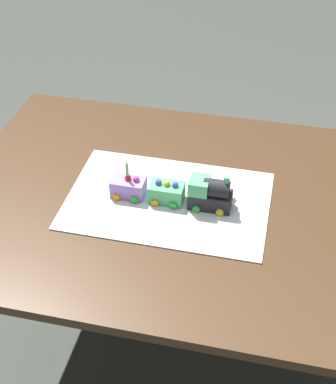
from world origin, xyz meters
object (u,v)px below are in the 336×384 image
(dining_table, at_px, (183,226))
(cake_locomotive, at_px, (210,194))
(birthday_candle, at_px, (127,169))
(cake_car_tanker_lavender, at_px, (129,187))
(cake_car_caboose_mint_green, at_px, (167,192))

(dining_table, xyz_separation_m, cake_locomotive, (-0.08, 0.02, 0.16))
(dining_table, relative_size, cake_locomotive, 10.00)
(cake_locomotive, bearing_deg, dining_table, -10.92)
(dining_table, relative_size, birthday_candle, 27.95)
(cake_locomotive, relative_size, cake_car_tanker_lavender, 1.40)
(cake_car_caboose_mint_green, height_order, cake_car_tanker_lavender, same)
(cake_car_tanker_lavender, relative_size, birthday_candle, 2.00)
(dining_table, bearing_deg, cake_car_tanker_lavender, 5.50)
(cake_locomotive, distance_m, birthday_candle, 0.25)
(cake_car_tanker_lavender, bearing_deg, dining_table, -174.50)
(cake_car_caboose_mint_green, bearing_deg, cake_car_tanker_lavender, 0.00)
(cake_car_caboose_mint_green, bearing_deg, dining_table, -161.34)
(dining_table, bearing_deg, cake_car_caboose_mint_green, 18.66)
(birthday_candle, bearing_deg, cake_car_tanker_lavender, 180.00)
(cake_locomotive, height_order, cake_car_tanker_lavender, cake_locomotive)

